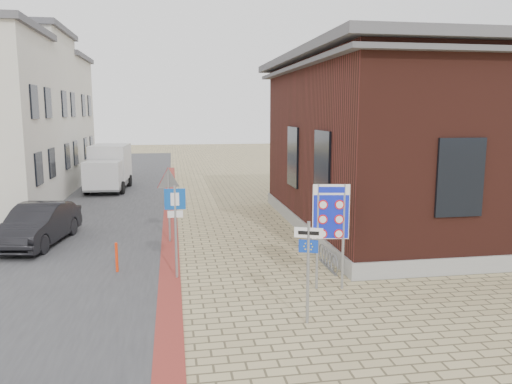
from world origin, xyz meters
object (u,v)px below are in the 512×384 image
object	(u,v)px
sedan	(39,225)
box_truck	(109,167)
border_sign	(331,214)
bollard	(117,258)
parking_sign	(175,216)
essen_sign	(308,257)

from	to	relation	value
sedan	box_truck	size ratio (longest dim) A/B	0.84
border_sign	bollard	bearing A→B (deg)	167.33
border_sign	parking_sign	bearing A→B (deg)	168.68
box_truck	bollard	size ratio (longest dim) A/B	5.82
essen_sign	sedan	bearing A→B (deg)	154.71
border_sign	essen_sign	distance (m)	2.36
essen_sign	bollard	world-z (taller)	essen_sign
parking_sign	essen_sign	bearing A→B (deg)	-50.57
essen_sign	parking_sign	world-z (taller)	parking_sign
border_sign	box_truck	bearing A→B (deg)	122.47
box_truck	border_sign	xyz separation A→B (m)	(7.70, -18.15, 0.64)
essen_sign	bollard	distance (m)	6.31
sedan	box_truck	xyz separation A→B (m)	(0.95, 12.24, 0.65)
border_sign	parking_sign	xyz separation A→B (m)	(-3.95, 1.50, -0.21)
sedan	bollard	xyz separation A→B (m)	(3.00, -3.60, -0.27)
essen_sign	border_sign	bearing A→B (deg)	81.38
sedan	parking_sign	distance (m)	6.53
parking_sign	bollard	size ratio (longest dim) A/B	2.96
box_truck	parking_sign	world-z (taller)	box_truck
box_truck	border_sign	size ratio (longest dim) A/B	1.85
box_truck	border_sign	bearing A→B (deg)	-63.92
sedan	bollard	distance (m)	4.70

